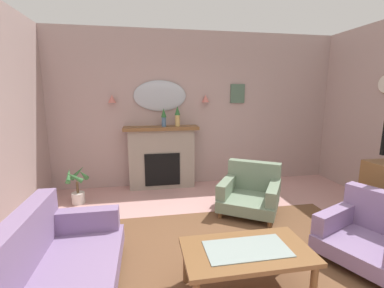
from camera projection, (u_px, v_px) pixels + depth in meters
name	position (u px, v px, depth m)	size (l,w,h in m)	color
floor	(253.00, 277.00, 2.64)	(6.43, 6.64, 0.10)	#C6938E
wall_back	(197.00, 110.00, 5.14)	(6.43, 0.10, 2.89)	#B29993
patterned_rug	(246.00, 260.00, 2.83)	(3.20, 2.40, 0.01)	brown
fireplace	(162.00, 158.00, 4.96)	(1.36, 0.36, 1.16)	gray
mantel_vase_left	(164.00, 116.00, 4.80)	(0.10, 0.10, 0.33)	#4C7093
mantel_vase_centre	(177.00, 115.00, 4.84)	(0.10, 0.10, 0.37)	tan
wall_mirror	(160.00, 96.00, 4.89)	(0.96, 0.06, 0.56)	#B2BCC6
wall_sconce_left	(112.00, 99.00, 4.70)	(0.14, 0.14, 0.14)	#D17066
wall_sconce_right	(206.00, 98.00, 5.00)	(0.14, 0.14, 0.14)	#D17066
framed_picture	(237.00, 94.00, 5.15)	(0.28, 0.03, 0.36)	#4C6B56
coffee_table	(247.00, 255.00, 2.28)	(1.10, 0.60, 0.45)	brown
floral_couch	(47.00, 275.00, 2.12)	(0.87, 1.72, 0.76)	gray
armchair_near_fireplace	(251.00, 191.00, 3.99)	(1.12, 1.12, 0.71)	gray
armchair_in_corner	(372.00, 234.00, 2.78)	(1.07, 1.06, 0.71)	gray
potted_plant_small_fern	(77.00, 187.00, 4.26)	(0.34, 0.32, 0.61)	silver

